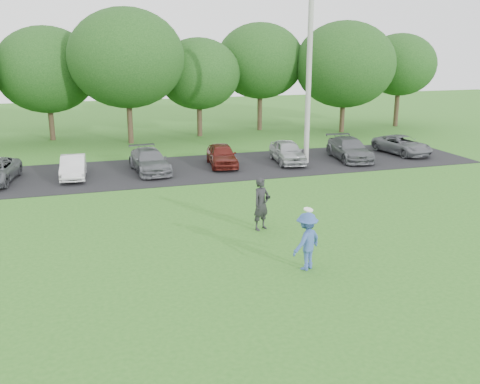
# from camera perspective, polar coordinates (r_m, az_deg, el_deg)

# --- Properties ---
(ground) EXTENTS (100.00, 100.00, 0.00)m
(ground) POSITION_cam_1_polar(r_m,az_deg,el_deg) (16.35, 3.64, -7.57)
(ground) COLOR #2C681D
(ground) RESTS_ON ground
(parking_lot) EXTENTS (32.00, 6.50, 0.03)m
(parking_lot) POSITION_cam_1_polar(r_m,az_deg,el_deg) (28.29, -5.68, 2.45)
(parking_lot) COLOR black
(parking_lot) RESTS_ON ground
(utility_pole) EXTENTS (0.28, 0.28, 9.17)m
(utility_pole) POSITION_cam_1_polar(r_m,az_deg,el_deg) (29.14, 7.34, 11.88)
(utility_pole) COLOR #9F9F9A
(utility_pole) RESTS_ON ground
(frisbee_player) EXTENTS (1.29, 1.11, 1.95)m
(frisbee_player) POSITION_cam_1_polar(r_m,az_deg,el_deg) (15.72, 7.13, -5.23)
(frisbee_player) COLOR #355397
(frisbee_player) RESTS_ON ground
(camera_bystander) EXTENTS (0.82, 0.72, 1.89)m
(camera_bystander) POSITION_cam_1_polar(r_m,az_deg,el_deg) (18.87, 2.29, -1.27)
(camera_bystander) COLOR black
(camera_bystander) RESTS_ON ground
(parked_cars) EXTENTS (28.38, 4.69, 1.23)m
(parked_cars) POSITION_cam_1_polar(r_m,az_deg,el_deg) (28.20, -4.31, 3.68)
(parked_cars) COLOR #505357
(parked_cars) RESTS_ON parking_lot
(tree_row) EXTENTS (42.39, 9.85, 8.64)m
(tree_row) POSITION_cam_1_polar(r_m,az_deg,el_deg) (37.46, -6.65, 13.21)
(tree_row) COLOR #38281C
(tree_row) RESTS_ON ground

